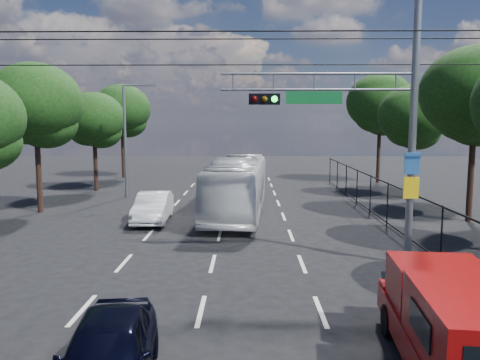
{
  "coord_description": "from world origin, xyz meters",
  "views": [
    {
      "loc": [
        1.15,
        -7.24,
        4.68
      ],
      "look_at": [
        0.92,
        8.25,
        2.8
      ],
      "focal_mm": 35.0,
      "sensor_mm": 36.0,
      "label": 1
    }
  ],
  "objects_px": {
    "signal_mast": "(376,106)",
    "white_bus": "(238,186)",
    "navy_hatchback": "(108,354)",
    "red_pickup": "(458,325)",
    "white_van": "(153,207)"
  },
  "relations": [
    {
      "from": "signal_mast",
      "to": "navy_hatchback",
      "type": "xyz_separation_m",
      "value": [
        -6.57,
        -7.51,
        -4.57
      ]
    },
    {
      "from": "red_pickup",
      "to": "navy_hatchback",
      "type": "distance_m",
      "value": 6.3
    },
    {
      "from": "white_bus",
      "to": "white_van",
      "type": "xyz_separation_m",
      "value": [
        -4.01,
        -1.9,
        -0.77
      ]
    },
    {
      "from": "white_bus",
      "to": "white_van",
      "type": "distance_m",
      "value": 4.5
    },
    {
      "from": "red_pickup",
      "to": "white_van",
      "type": "xyz_separation_m",
      "value": [
        -8.34,
        13.79,
        -0.35
      ]
    },
    {
      "from": "navy_hatchback",
      "to": "white_bus",
      "type": "distance_m",
      "value": 16.28
    },
    {
      "from": "signal_mast",
      "to": "white_bus",
      "type": "height_order",
      "value": "signal_mast"
    },
    {
      "from": "white_bus",
      "to": "navy_hatchback",
      "type": "bearing_deg",
      "value": -92.54
    },
    {
      "from": "signal_mast",
      "to": "red_pickup",
      "type": "relative_size",
      "value": 1.75
    },
    {
      "from": "navy_hatchback",
      "to": "white_bus",
      "type": "relative_size",
      "value": 0.37
    },
    {
      "from": "signal_mast",
      "to": "white_bus",
      "type": "distance_m",
      "value": 10.49
    },
    {
      "from": "navy_hatchback",
      "to": "signal_mast",
      "type": "bearing_deg",
      "value": 41.95
    },
    {
      "from": "signal_mast",
      "to": "navy_hatchback",
      "type": "distance_m",
      "value": 10.97
    },
    {
      "from": "signal_mast",
      "to": "navy_hatchback",
      "type": "height_order",
      "value": "signal_mast"
    },
    {
      "from": "red_pickup",
      "to": "white_bus",
      "type": "relative_size",
      "value": 0.51
    }
  ]
}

